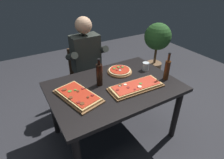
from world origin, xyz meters
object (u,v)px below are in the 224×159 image
object	(u,v)px
pizza_rectangular_left	(78,96)
diner_chair	(85,73)
pizza_round_far	(120,71)
seated_diner	(87,61)
wine_bottle_dark	(167,69)
dining_table	(114,93)
oil_bottle_amber	(99,74)
potted_plant_corner	(157,43)
tumbler_near_camera	(146,66)
pizza_rectangular_front	(136,87)

from	to	relation	value
pizza_rectangular_left	diner_chair	size ratio (longest dim) A/B	0.65
pizza_round_far	seated_diner	bearing A→B (deg)	111.98
wine_bottle_dark	seated_diner	xyz separation A→B (m)	(-0.58, 0.92, -0.12)
dining_table	oil_bottle_amber	size ratio (longest dim) A/B	4.51
diner_chair	potted_plant_corner	bearing A→B (deg)	2.00
dining_table	tumbler_near_camera	distance (m)	0.56
pizza_rectangular_left	wine_bottle_dark	bearing A→B (deg)	-10.02
wine_bottle_dark	diner_chair	world-z (taller)	wine_bottle_dark
pizza_rectangular_front	pizza_round_far	xyz separation A→B (m)	(0.04, 0.39, 0.00)
pizza_round_far	tumbler_near_camera	xyz separation A→B (m)	(0.32, -0.11, 0.03)
pizza_rectangular_front	seated_diner	world-z (taller)	seated_diner
pizza_rectangular_front	tumbler_near_camera	bearing A→B (deg)	37.96
dining_table	wine_bottle_dark	size ratio (longest dim) A/B	4.31
pizza_round_far	oil_bottle_amber	bearing A→B (deg)	-159.66
pizza_rectangular_left	wine_bottle_dark	size ratio (longest dim) A/B	1.73
pizza_rectangular_front	pizza_round_far	world-z (taller)	same
pizza_round_far	oil_bottle_amber	xyz separation A→B (m)	(-0.34, -0.13, 0.11)
wine_bottle_dark	dining_table	bearing A→B (deg)	162.81
wine_bottle_dark	tumbler_near_camera	size ratio (longest dim) A/B	3.25
dining_table	pizza_rectangular_front	distance (m)	0.26
pizza_rectangular_front	pizza_rectangular_left	distance (m)	0.62
wine_bottle_dark	diner_chair	xyz separation A→B (m)	(-0.58, 1.04, -0.38)
oil_bottle_amber	dining_table	bearing A→B (deg)	-36.74
oil_bottle_amber	diner_chair	distance (m)	0.86
pizza_rectangular_left	oil_bottle_amber	distance (m)	0.33
oil_bottle_amber	seated_diner	size ratio (longest dim) A/B	0.23
pizza_rectangular_left	seated_diner	distance (m)	0.85
dining_table	pizza_round_far	size ratio (longest dim) A/B	4.63
pizza_round_far	seated_diner	world-z (taller)	seated_diner
oil_bottle_amber	pizza_rectangular_front	bearing A→B (deg)	-40.74
pizza_rectangular_front	pizza_round_far	bearing A→B (deg)	84.17
pizza_rectangular_front	oil_bottle_amber	distance (m)	0.41
pizza_round_far	dining_table	bearing A→B (deg)	-133.53
pizza_rectangular_front	wine_bottle_dark	size ratio (longest dim) A/B	1.87
pizza_rectangular_left	potted_plant_corner	bearing A→B (deg)	25.86
potted_plant_corner	pizza_round_far	bearing A→B (deg)	-151.17
pizza_rectangular_left	potted_plant_corner	size ratio (longest dim) A/B	0.54
oil_bottle_amber	potted_plant_corner	size ratio (longest dim) A/B	0.30
oil_bottle_amber	diner_chair	bearing A→B (deg)	79.95
oil_bottle_amber	seated_diner	distance (m)	0.67
pizza_round_far	oil_bottle_amber	distance (m)	0.38
potted_plant_corner	seated_diner	bearing A→B (deg)	-173.28
pizza_rectangular_front	oil_bottle_amber	xyz separation A→B (m)	(-0.30, 0.26, 0.11)
dining_table	seated_diner	distance (m)	0.74
pizza_rectangular_front	potted_plant_corner	xyz separation A→B (m)	(1.28, 1.07, -0.07)
pizza_rectangular_left	tumbler_near_camera	world-z (taller)	tumbler_near_camera
oil_bottle_amber	tumbler_near_camera	xyz separation A→B (m)	(0.66, 0.02, -0.08)
diner_chair	pizza_rectangular_front	bearing A→B (deg)	-80.67
pizza_rectangular_front	seated_diner	size ratio (longest dim) A/B	0.46
tumbler_near_camera	seated_diner	distance (m)	0.81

